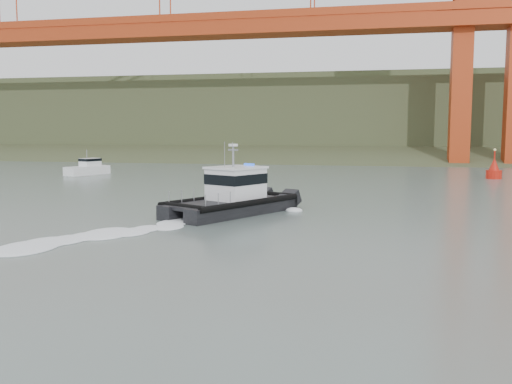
# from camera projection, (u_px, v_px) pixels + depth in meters

# --- Properties ---
(ground) EXTENTS (400.00, 400.00, 0.00)m
(ground) POSITION_uv_depth(u_px,v_px,m) (195.00, 290.00, 19.89)
(ground) COLOR #56665E
(ground) RESTS_ON ground
(headlands) EXTENTS (500.00, 105.36, 27.12)m
(headlands) POSITION_uv_depth(u_px,v_px,m) (356.00, 124.00, 140.99)
(headlands) COLOR #394728
(headlands) RESTS_ON ground
(patrol_boat) EXTENTS (7.76, 10.43, 4.80)m
(patrol_boat) POSITION_uv_depth(u_px,v_px,m) (233.00, 196.00, 37.83)
(patrol_boat) COLOR black
(patrol_boat) RESTS_ON ground
(motorboat) EXTENTS (3.88, 6.13, 3.20)m
(motorboat) POSITION_uv_depth(u_px,v_px,m) (88.00, 168.00, 70.94)
(motorboat) COLOR white
(motorboat) RESTS_ON ground
(nav_buoy) EXTENTS (1.75, 1.75, 3.64)m
(nav_buoy) POSITION_uv_depth(u_px,v_px,m) (494.00, 170.00, 64.99)
(nav_buoy) COLOR red
(nav_buoy) RESTS_ON ground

